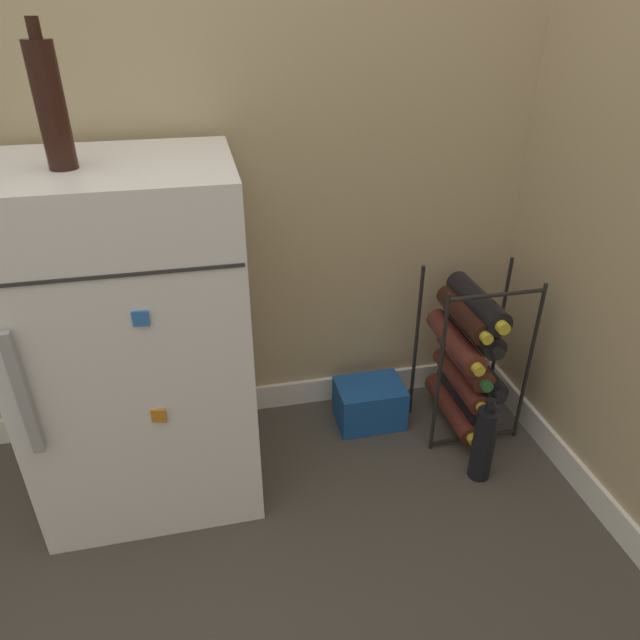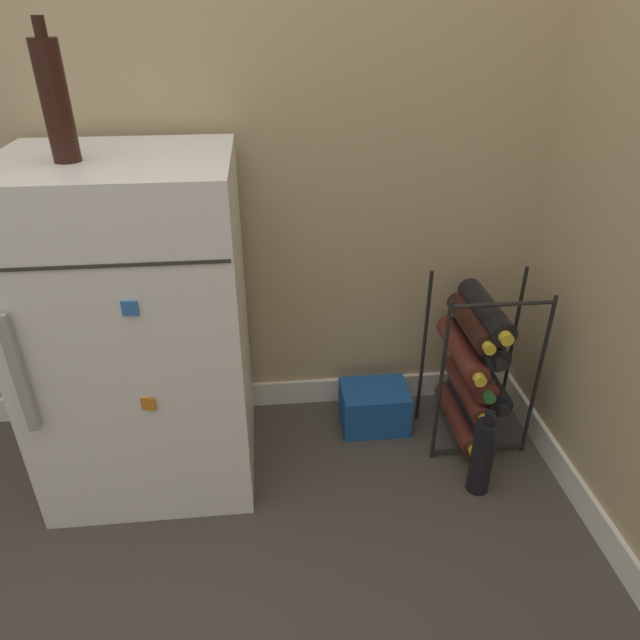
% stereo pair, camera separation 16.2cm
% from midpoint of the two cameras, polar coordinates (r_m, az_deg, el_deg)
% --- Properties ---
extents(ground_plane, '(14.00, 14.00, 0.00)m').
position_cam_midpoint_polar(ground_plane, '(1.65, -7.57, -21.69)').
color(ground_plane, '#423D38').
extents(wall_back, '(6.84, 0.07, 2.50)m').
position_cam_midpoint_polar(wall_back, '(1.68, -13.10, 27.50)').
color(wall_back, tan).
rests_on(wall_back, ground_plane).
extents(mini_fridge, '(0.57, 0.50, 0.95)m').
position_cam_midpoint_polar(mini_fridge, '(1.62, -20.48, -2.22)').
color(mini_fridge, white).
rests_on(mini_fridge, ground_plane).
extents(wine_rack, '(0.31, 0.33, 0.56)m').
position_cam_midpoint_polar(wine_rack, '(1.86, 11.97, -3.58)').
color(wine_rack, black).
rests_on(wine_rack, ground_plane).
extents(soda_box, '(0.22, 0.17, 0.15)m').
position_cam_midpoint_polar(soda_box, '(1.96, 2.59, -8.39)').
color(soda_box, '#194C9E').
rests_on(soda_box, ground_plane).
extents(fridge_top_bottle, '(0.06, 0.06, 0.29)m').
position_cam_midpoint_polar(fridge_top_bottle, '(1.40, -28.57, 18.32)').
color(fridge_top_bottle, black).
rests_on(fridge_top_bottle, mini_fridge).
extents(loose_bottle_floor, '(0.07, 0.07, 0.29)m').
position_cam_midpoint_polar(loose_bottle_floor, '(1.77, 13.50, -11.98)').
color(loose_bottle_floor, black).
rests_on(loose_bottle_floor, ground_plane).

